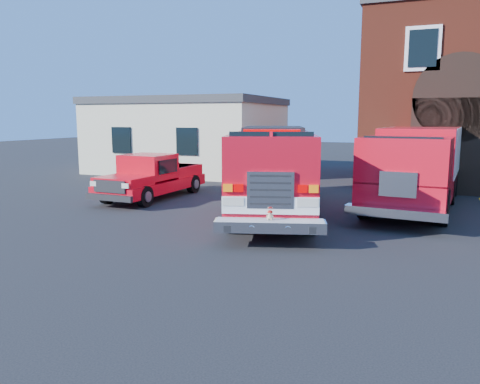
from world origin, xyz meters
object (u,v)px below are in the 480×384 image
at_px(side_building, 189,134).
at_px(pickup_truck, 152,177).
at_px(fire_engine, 273,168).
at_px(secondary_truck, 416,164).

height_order(side_building, pickup_truck, side_building).
relative_size(fire_engine, pickup_truck, 1.77).
xyz_separation_m(side_building, secondary_truck, (13.07, -7.27, -0.67)).
relative_size(side_building, pickup_truck, 1.86).
bearing_deg(side_building, secondary_truck, -29.09).
bearing_deg(secondary_truck, fire_engine, -148.03).
bearing_deg(side_building, fire_engine, -49.73).
xyz_separation_m(fire_engine, secondary_truck, (4.52, 2.82, 0.05)).
distance_m(pickup_truck, secondary_truck, 10.04).
relative_size(side_building, fire_engine, 1.05).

